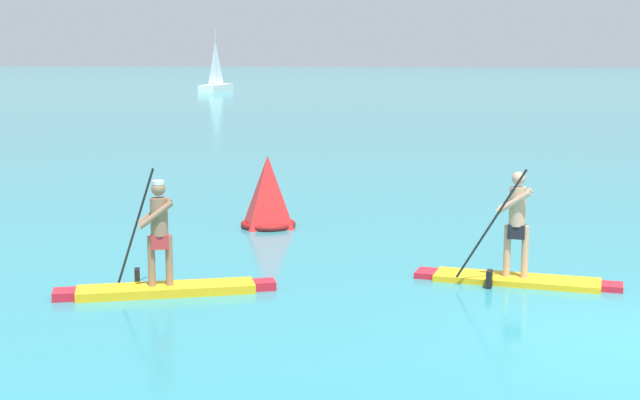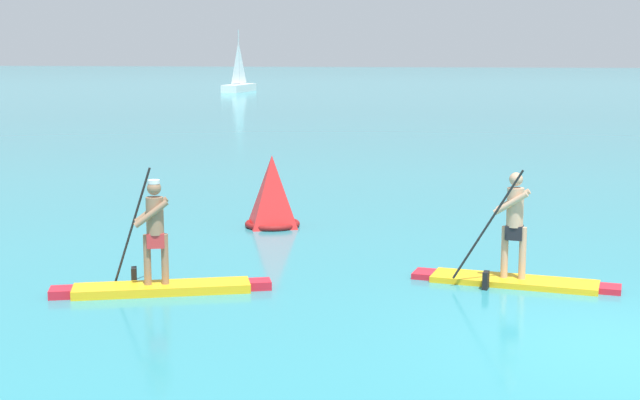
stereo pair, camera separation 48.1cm
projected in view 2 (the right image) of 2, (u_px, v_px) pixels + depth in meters
name	position (u px, v px, depth m)	size (l,w,h in m)	color
ground	(628.00, 347.00, 11.25)	(440.00, 440.00, 0.00)	teal
paddleboarder_near_left	(159.00, 270.00, 13.74)	(3.21, 1.57, 1.87)	yellow
paddleboarder_mid_center	(513.00, 261.00, 14.23)	(3.23, 1.00, 1.92)	yellow
race_marker_buoy	(272.00, 195.00, 18.92)	(1.21, 1.21, 1.50)	red
sailboat_left_horizon	(239.00, 85.00, 84.95)	(1.58, 6.17, 5.69)	white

